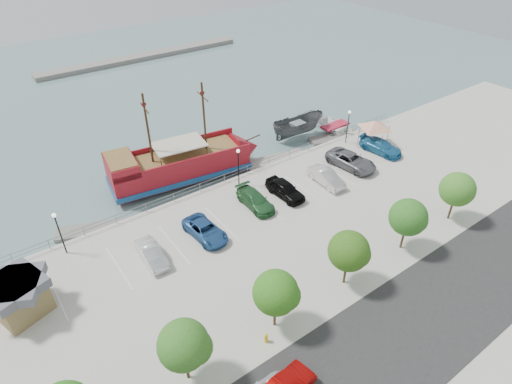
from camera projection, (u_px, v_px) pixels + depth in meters
ground at (276, 223)px, 41.90m from camera, size 160.00×160.00×0.00m
street at (413, 327)px, 30.69m from camera, size 100.00×8.00×0.04m
sidewalk at (352, 277)px, 34.67m from camera, size 100.00×4.00×0.05m
seawall_railing at (232, 175)px, 46.20m from camera, size 50.00×0.06×1.00m
far_shore at (143, 57)px, 82.96m from camera, size 40.00×3.00×0.80m
pirate_ship at (190, 162)px, 47.72m from camera, size 18.01×7.01×11.23m
patrol_boat at (298, 128)px, 55.55m from camera, size 7.71×3.74×2.87m
speedboat at (335, 128)px, 57.26m from camera, size 4.75×6.60×1.36m
dock_west at (93, 230)px, 40.74m from camera, size 7.00×4.39×0.39m
dock_mid at (276, 160)px, 51.29m from camera, size 7.93×3.44×0.44m
dock_east at (335, 138)px, 56.03m from camera, size 7.36×3.86×0.40m
shed at (18, 296)px, 30.92m from camera, size 4.73×4.73×3.08m
canopy_tent at (376, 121)px, 50.89m from camera, size 5.93×5.93×3.76m
fire_hydrant at (266, 338)px, 29.43m from camera, size 0.27×0.27×0.78m
lamp_post_left at (58, 226)px, 35.34m from camera, size 0.36×0.36×4.28m
lamp_post_mid at (238, 161)px, 43.95m from camera, size 0.36×0.36×4.28m
lamp_post_right at (348, 121)px, 51.59m from camera, size 0.36×0.36×4.28m
tree_b at (186, 346)px, 25.64m from camera, size 3.30×3.20×5.00m
tree_c at (278, 293)px, 28.98m from camera, size 3.30×3.20×5.00m
tree_d at (351, 252)px, 32.33m from camera, size 3.30×3.20×5.00m
tree_e at (410, 218)px, 35.67m from camera, size 3.30×3.20×5.00m
tree_f at (459, 190)px, 39.02m from camera, size 3.30×3.20×5.00m
parked_car_b at (152, 254)px, 35.87m from camera, size 1.59×4.33×1.42m
parked_car_c at (205, 230)px, 38.39m from camera, size 2.69×5.16×1.39m
parked_car_d at (255, 200)px, 42.11m from camera, size 2.15×5.01×1.44m
parked_car_e at (285, 189)px, 43.49m from camera, size 2.13×4.85×1.62m
parked_car_f at (326, 177)px, 45.39m from camera, size 1.86×4.80×1.56m
parked_car_g at (351, 161)px, 48.13m from camera, size 3.51×6.21×1.64m
parked_car_h at (381, 146)px, 50.90m from camera, size 2.87×5.57×1.54m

